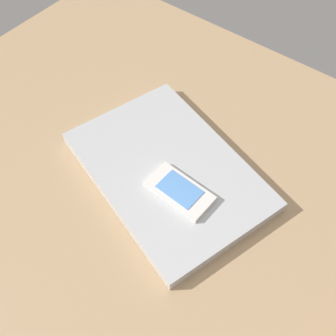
{
  "coord_description": "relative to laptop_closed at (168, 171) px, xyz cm",
  "views": [
    {
      "loc": [
        -21.29,
        34.78,
        62.93
      ],
      "look_at": [
        3.99,
        2.25,
        5.0
      ],
      "focal_mm": 43.06,
      "sensor_mm": 36.0,
      "label": 1
    }
  ],
  "objects": [
    {
      "name": "desk_surface",
      "position": [
        -3.99,
        -2.25,
        -2.7
      ],
      "size": [
        120.0,
        80.0,
        3.0
      ],
      "primitive_type": "cube",
      "color": "tan",
      "rests_on": "ground"
    },
    {
      "name": "cell_phone_on_laptop",
      "position": [
        -4.82,
        3.06,
        1.75
      ],
      "size": [
        11.54,
        6.18,
        1.17
      ],
      "color": "silver",
      "rests_on": "laptop_closed"
    },
    {
      "name": "laptop_closed",
      "position": [
        0.0,
        0.0,
        0.0
      ],
      "size": [
        40.5,
        33.11,
        2.39
      ],
      "primitive_type": "cube",
      "rotation": [
        0.0,
        0.0,
        -0.3
      ],
      "color": "#B7BABC",
      "rests_on": "desk_surface"
    }
  ]
}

